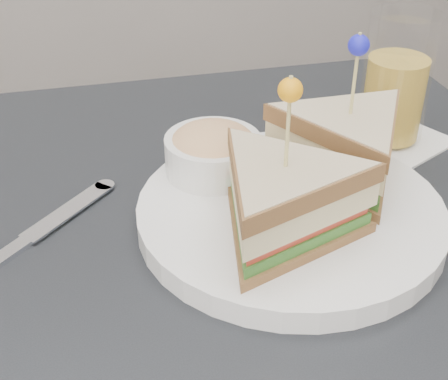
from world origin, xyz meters
TOP-DOWN VIEW (x-y plane):
  - table at (0.00, 0.00)m, footprint 0.80×0.80m
  - plate_meal at (0.09, 0.01)m, footprint 0.36×0.35m
  - cutlery_knife at (-0.17, 0.05)m, footprint 0.16×0.16m
  - drink_set at (0.25, 0.15)m, footprint 0.17×0.17m

SIDE VIEW (x-z plane):
  - table at x=0.00m, z-range 0.30..1.05m
  - cutlery_knife at x=-0.17m, z-range 0.75..0.76m
  - plate_meal at x=0.09m, z-range 0.71..0.89m
  - drink_set at x=0.25m, z-range 0.74..0.90m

